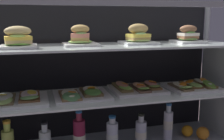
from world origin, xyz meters
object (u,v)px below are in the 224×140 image
Objects in this scene: plated_roll_sandwich_center at (188,36)px; open_sandwich_tray_far_left at (17,99)px; plated_roll_sandwich_near_left_corner at (80,38)px; juice_bottle_front_middle at (168,124)px; open_sandwich_tray_center at (193,86)px; open_sandwich_tray_right_of_center at (137,88)px; orange_fruit_beside_bottles at (203,133)px; plated_roll_sandwich_far_left at (18,39)px; juice_bottle_back_left at (79,135)px; juice_bottle_back_center at (141,132)px; plated_roll_sandwich_left_of_center at (138,36)px; orange_fruit_near_left_post at (187,131)px; juice_bottle_near_post at (112,135)px; open_sandwich_tray_left_of_center at (81,94)px.

plated_roll_sandwich_center reaches higher than open_sandwich_tray_far_left.
open_sandwich_tray_far_left is (-0.35, -0.04, -0.31)m from plated_roll_sandwich_near_left_corner.
plated_roll_sandwich_center reaches higher than juice_bottle_front_middle.
plated_roll_sandwich_center is at bearing 122.29° from open_sandwich_tray_center.
plated_roll_sandwich_near_left_corner is 0.61× the size of open_sandwich_tray_right_of_center.
open_sandwich_tray_right_of_center is 0.53m from orange_fruit_beside_bottles.
plated_roll_sandwich_far_left is 1.05× the size of plated_roll_sandwich_center.
juice_bottle_back_center is at bearing -2.72° from juice_bottle_back_left.
orange_fruit_near_left_post is (0.35, -0.03, -0.63)m from plated_roll_sandwich_left_of_center.
juice_bottle_back_center is at bearing 2.21° from juice_bottle_near_post.
plated_roll_sandwich_center is 0.56× the size of open_sandwich_tray_center.
juice_bottle_back_left is 0.72m from orange_fruit_near_left_post.
juice_bottle_front_middle is (-0.15, 0.02, -0.25)m from open_sandwich_tray_center.
plated_roll_sandwich_center reaches higher than open_sandwich_tray_right_of_center.
plated_roll_sandwich_far_left is at bearing -174.78° from juice_bottle_back_left.
plated_roll_sandwich_far_left is at bearing -22.22° from open_sandwich_tray_far_left.
plated_roll_sandwich_near_left_corner is 0.47m from open_sandwich_tray_right_of_center.
open_sandwich_tray_far_left is at bearing -176.82° from juice_bottle_back_left.
plated_roll_sandwich_left_of_center is 0.64× the size of open_sandwich_tray_far_left.
juice_bottle_front_middle is (0.39, 0.03, 0.02)m from juice_bottle_near_post.
orange_fruit_beside_bottles is (0.60, -0.04, -0.04)m from juice_bottle_near_post.
juice_bottle_near_post reaches higher than juice_bottle_back_center.
juice_bottle_back_left is 1.23× the size of juice_bottle_back_center.
plated_roll_sandwich_center is at bearing 0.09° from open_sandwich_tray_right_of_center.
juice_bottle_back_center reaches higher than orange_fruit_beside_bottles.
open_sandwich_tray_far_left is at bearing 179.24° from juice_bottle_near_post.
orange_fruit_beside_bottles is (1.10, -0.03, -0.63)m from plated_roll_sandwich_far_left.
plated_roll_sandwich_near_left_corner reaches higher than plated_roll_sandwich_center.
open_sandwich_tray_left_of_center is 1.00× the size of open_sandwich_tray_center.
open_sandwich_tray_left_of_center is (-0.36, -0.04, -0.32)m from plated_roll_sandwich_left_of_center.
plated_roll_sandwich_far_left is 0.58× the size of open_sandwich_tray_far_left.
plated_roll_sandwich_center reaches higher than juice_bottle_back_center.
plated_roll_sandwich_left_of_center is 0.64× the size of open_sandwich_tray_center.
open_sandwich_tray_far_left is at bearing 177.82° from orange_fruit_beside_bottles.
plated_roll_sandwich_far_left reaches higher than open_sandwich_tray_left_of_center.
open_sandwich_tray_left_of_center is at bearing 4.10° from plated_roll_sandwich_far_left.
juice_bottle_front_middle is at bearing 0.57° from juice_bottle_back_left.
juice_bottle_front_middle is 0.16m from orange_fruit_near_left_post.
plated_roll_sandwich_left_of_center is at bearing 6.81° from open_sandwich_tray_left_of_center.
plated_roll_sandwich_near_left_corner is 0.95× the size of plated_roll_sandwich_left_of_center.
plated_roll_sandwich_near_left_corner is 0.69m from juice_bottle_back_center.
open_sandwich_tray_far_left is 1.00× the size of open_sandwich_tray_left_of_center.
open_sandwich_tray_right_of_center is at bearing 4.81° from plated_roll_sandwich_far_left.
plated_roll_sandwich_far_left is 0.58× the size of open_sandwich_tray_center.
open_sandwich_tray_center is at bearing 0.79° from juice_bottle_back_center.
open_sandwich_tray_right_of_center is 0.47m from orange_fruit_near_left_post.
orange_fruit_near_left_post is at bearing 3.33° from juice_bottle_near_post.
juice_bottle_front_middle is at bearing 172.97° from open_sandwich_tray_center.
juice_bottle_back_left is 2.98× the size of orange_fruit_beside_bottles.
juice_bottle_back_left is (0.31, 0.03, -0.57)m from plated_roll_sandwich_far_left.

